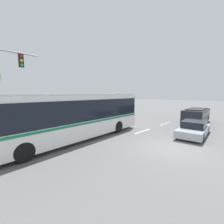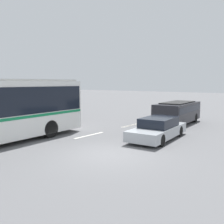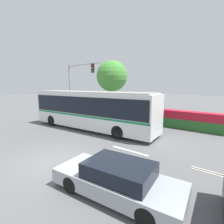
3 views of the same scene
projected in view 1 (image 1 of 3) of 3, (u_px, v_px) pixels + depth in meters
ground_plane at (169, 148)px, 9.28m from camera, size 140.00×140.00×0.00m
city_bus at (77, 114)px, 10.87m from camera, size 11.92×3.34×3.29m
sedan_foreground at (194, 128)px, 11.96m from camera, size 4.72×2.20×1.19m
suv_left_lane at (196, 115)px, 16.79m from camera, size 5.23×2.33×1.67m
flowering_hedge at (93, 114)px, 18.49m from camera, size 8.74×1.05×1.57m
lane_stripe_near at (143, 131)px, 13.32m from camera, size 2.40×0.16×0.01m
lane_stripe_mid at (165, 124)px, 16.57m from camera, size 2.40×0.16×0.01m
lane_stripe_far at (165, 124)px, 16.62m from camera, size 2.40×0.16×0.01m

